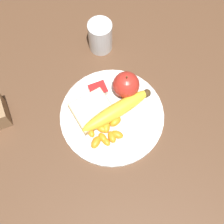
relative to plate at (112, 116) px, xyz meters
name	(u,v)px	position (x,y,z in m)	size (l,w,h in m)	color
ground_plane	(112,117)	(0.00, 0.00, -0.01)	(3.00, 3.00, 0.00)	brown
plate	(112,116)	(0.00, 0.00, 0.00)	(0.27, 0.27, 0.01)	white
juice_glass	(100,37)	(0.05, 0.21, 0.04)	(0.07, 0.07, 0.09)	silver
apple	(126,85)	(0.06, 0.05, 0.04)	(0.07, 0.07, 0.08)	red
banana	(118,111)	(0.01, 0.00, 0.02)	(0.20, 0.07, 0.04)	yellow
bread_slice	(93,111)	(-0.04, 0.02, 0.02)	(0.11, 0.11, 0.02)	tan
fork	(112,118)	(0.00, -0.01, 0.01)	(0.13, 0.15, 0.00)	silver
jam_packet	(98,90)	(-0.01, 0.07, 0.01)	(0.04, 0.04, 0.02)	silver
orange_segment_0	(96,142)	(-0.06, -0.06, 0.01)	(0.04, 0.04, 0.02)	orange
orange_segment_1	(111,119)	(-0.01, -0.01, 0.01)	(0.03, 0.02, 0.02)	orange
orange_segment_2	(114,122)	(0.00, -0.02, 0.01)	(0.04, 0.03, 0.02)	orange
orange_segment_3	(112,137)	(-0.02, -0.06, 0.01)	(0.02, 0.03, 0.02)	orange
orange_segment_4	(91,133)	(-0.07, -0.03, 0.01)	(0.02, 0.03, 0.01)	orange
orange_segment_5	(102,129)	(-0.04, -0.03, 0.01)	(0.03, 0.03, 0.02)	orange
orange_segment_6	(117,135)	(-0.01, -0.06, 0.01)	(0.04, 0.04, 0.02)	orange
orange_segment_7	(103,138)	(-0.04, -0.05, 0.01)	(0.02, 0.03, 0.02)	orange
orange_segment_8	(106,127)	(-0.03, -0.03, 0.01)	(0.03, 0.04, 0.02)	orange
orange_segment_9	(106,141)	(-0.04, -0.06, 0.01)	(0.02, 0.03, 0.01)	orange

